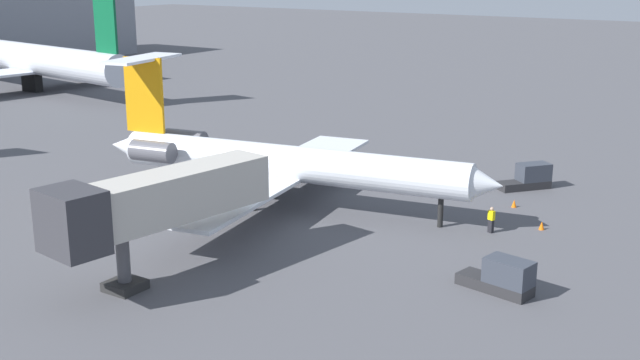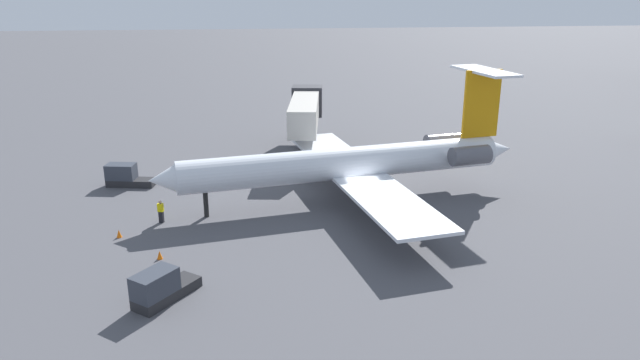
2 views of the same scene
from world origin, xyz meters
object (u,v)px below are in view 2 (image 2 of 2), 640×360
regional_jet (357,161)px  baggage_tug_lead (126,176)px  jet_bridge (305,110)px  baggage_tug_trailing (160,288)px  ground_crew_marshaller (161,211)px  traffic_cone_far (160,255)px  traffic_cone_near (119,234)px

regional_jet → baggage_tug_lead: bearing=-107.7°
jet_bridge → baggage_tug_lead: 18.85m
regional_jet → baggage_tug_trailing: regional_jet is taller
baggage_tug_trailing → jet_bridge: bearing=159.4°
jet_bridge → baggage_tug_lead: (8.70, -16.35, -3.50)m
jet_bridge → ground_crew_marshaller: bearing=-35.1°
baggage_tug_trailing → traffic_cone_far: (-5.31, -0.78, -0.56)m
jet_bridge → ground_crew_marshaller: size_ratio=8.03×
jet_bridge → baggage_tug_trailing: jet_bridge is taller
ground_crew_marshaller → traffic_cone_near: 3.48m
regional_jet → traffic_cone_near: (5.05, -17.34, -2.98)m
jet_bridge → regional_jet: bearing=9.7°
regional_jet → traffic_cone_far: (8.77, -14.16, -2.98)m
traffic_cone_near → regional_jet: bearing=106.2°
baggage_tug_lead → traffic_cone_near: size_ratio=7.62×
baggage_tug_lead → ground_crew_marshaller: bearing=24.8°
baggage_tug_lead → traffic_cone_near: bearing=7.9°
regional_jet → baggage_tug_trailing: bearing=-43.5°
traffic_cone_near → baggage_tug_lead: bearing=-172.1°
jet_bridge → ground_crew_marshaller: 21.64m
ground_crew_marshaller → baggage_tug_lead: size_ratio=0.40×
traffic_cone_near → traffic_cone_far: 4.89m
jet_bridge → ground_crew_marshaller: jet_bridge is taller
regional_jet → ground_crew_marshaller: bearing=-79.6°
jet_bridge → ground_crew_marshaller: (17.47, -12.29, -3.48)m
traffic_cone_near → traffic_cone_far: (3.72, 3.18, 0.00)m
jet_bridge → baggage_tug_trailing: (28.82, -10.86, -3.50)m
baggage_tug_trailing → traffic_cone_near: 9.87m
regional_jet → traffic_cone_far: size_ratio=53.74×
jet_bridge → traffic_cone_near: 25.06m
traffic_cone_near → traffic_cone_far: same height
ground_crew_marshaller → baggage_tug_trailing: baggage_tug_trailing is taller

